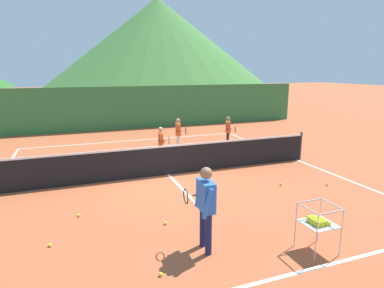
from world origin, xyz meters
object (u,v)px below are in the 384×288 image
Objects in this scene: instructor at (205,201)px; tennis_ball_4 at (79,215)px; student_0 at (161,141)px; student_1 at (178,131)px; tennis_ball_3 at (50,245)px; tennis_ball_0 at (165,223)px; ball_cart at (318,221)px; tennis_ball_1 at (161,274)px; tennis_ball_6 at (281,184)px; tennis_ball_5 at (327,185)px; tennis_net at (168,160)px; student_2 at (228,129)px.

tennis_ball_4 is (-2.18, 2.32, -0.94)m from instructor.
student_0 is 1.72m from student_1.
tennis_ball_3 is at bearing 157.53° from instructor.
student_1 is 6.73m from tennis_ball_0.
ball_cart reaches higher than tennis_ball_4.
tennis_ball_1 is 5.32m from tennis_ball_6.
ball_cart is at bearing -135.50° from tennis_ball_5.
tennis_ball_4 is at bearing 148.53° from tennis_ball_0.
tennis_ball_6 is (1.49, -5.05, -0.78)m from student_1.
ball_cart is 3.90m from tennis_ball_5.
tennis_net is 4.64m from instructor.
tennis_ball_5 is at bearing -21.95° from tennis_ball_6.
student_1 reaches higher than tennis_ball_3.
instructor reaches higher than tennis_ball_5.
student_1 is at bearing 106.43° from tennis_ball_6.
tennis_ball_3 and tennis_ball_4 have the same top height.
tennis_ball_4 is (0.57, 1.18, 0.00)m from tennis_ball_3.
tennis_ball_3 is at bearing -173.81° from tennis_ball_5.
ball_cart reaches higher than tennis_ball_6.
tennis_ball_4 is (-6.27, -4.87, -0.79)m from student_2.
tennis_ball_3 is 1.00× the size of tennis_ball_5.
tennis_ball_5 is (0.59, -5.25, -0.79)m from student_2.
student_0 is 4.60m from tennis_ball_6.
tennis_ball_1 is at bearing -123.49° from student_2.
tennis_net reaches higher than tennis_ball_3.
instructor is 4.32m from tennis_ball_6.
tennis_ball_6 is (5.62, 0.12, 0.00)m from tennis_ball_4.
tennis_ball_0 and tennis_ball_1 have the same top height.
student_0 is 0.94× the size of student_2.
tennis_net is 3.63m from tennis_ball_4.
student_0 is at bearing 74.54° from tennis_ball_1.
tennis_ball_4 is (-1.18, 2.82, 0.00)m from tennis_ball_1.
student_1 reaches higher than student_0.
ball_cart is at bearing -115.21° from tennis_ball_6.
tennis_ball_0 is 5.15m from tennis_ball_5.
tennis_ball_4 and tennis_ball_6 have the same top height.
student_2 is at bearing 37.15° from tennis_net.
tennis_ball_3 is at bearing -168.06° from tennis_ball_6.
tennis_net is 11.57× the size of ball_cart.
tennis_net is 5.34m from tennis_ball_1.
student_1 is 19.99× the size of tennis_ball_6.
tennis_ball_1 is 1.00× the size of tennis_ball_5.
ball_cart is (-0.02, -8.26, -0.22)m from student_1.
tennis_net is 4.85m from tennis_ball_5.
tennis_ball_4 is (-4.13, -5.17, -0.78)m from student_1.
tennis_net is at bearing 142.78° from tennis_ball_6.
ball_cart reaches higher than tennis_ball_1.
instructor is 1.80× the size of ball_cart.
student_1 is at bearing 69.28° from tennis_ball_0.
student_0 is 0.95× the size of student_1.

